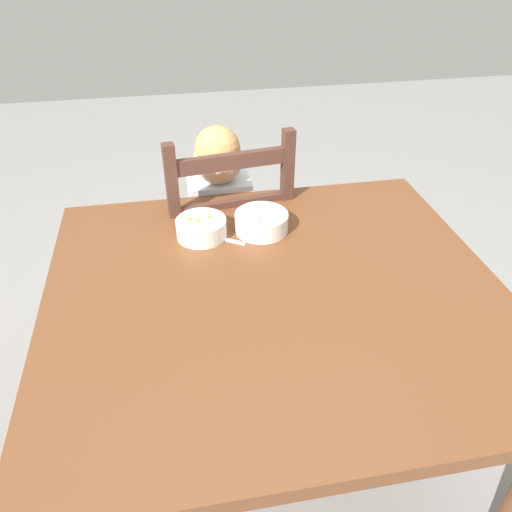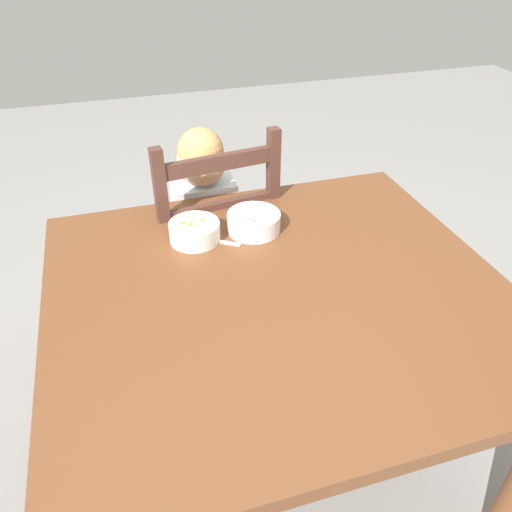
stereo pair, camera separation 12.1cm
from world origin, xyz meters
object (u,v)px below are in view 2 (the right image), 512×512
Objects in this scene: child_figure at (206,217)px; bowl_of_carrots at (195,231)px; dining_table at (278,315)px; bowl_of_peas at (254,222)px; dining_chair at (211,254)px; spoon at (210,239)px.

child_figure is 6.26× the size of bowl_of_carrots.
bowl_of_peas is at bearing 86.75° from dining_table.
dining_table is 7.35× the size of bowl_of_peas.
dining_table is 0.59m from child_figure.
child_figure is at bearing -159.81° from dining_chair.
child_figure is 5.81× the size of bowl_of_peas.
child_figure reaches higher than spoon.
spoon reaches higher than dining_table.
dining_chair is 7.66× the size of spoon.
bowl_of_peas is (0.02, 0.29, 0.13)m from dining_table.
child_figure is 0.34m from bowl_of_carrots.
dining_table is at bearing -65.21° from spoon.
child_figure reaches higher than bowl_of_carrots.
bowl_of_peas is at bearing -0.01° from bowl_of_carrots.
spoon is (-0.12, 0.27, 0.10)m from dining_table.
child_figure is at bearing 107.20° from bowl_of_peas.
child_figure is (-0.07, 0.58, -0.01)m from dining_table.
bowl_of_carrots is at bearing 119.94° from dining_table.
dining_chair is 0.43m from bowl_of_carrots.
dining_chair is 0.17m from child_figure.
dining_chair is at bearing 71.69° from bowl_of_carrots.
child_figure is 0.34m from bowl_of_peas.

